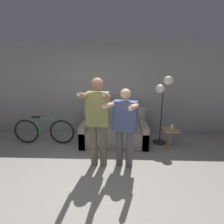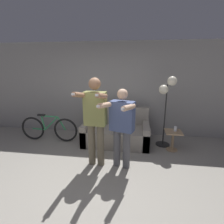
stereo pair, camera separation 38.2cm
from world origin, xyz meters
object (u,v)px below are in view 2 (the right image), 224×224
at_px(cat, 120,104).
at_px(bicycle, 49,129).
at_px(floor_lamp, 167,93).
at_px(side_table, 173,137).
at_px(person_right, 122,124).
at_px(person_left, 95,117).
at_px(couch, 116,133).
at_px(cup, 175,129).

relative_size(cat, bicycle, 0.33).
height_order(cat, bicycle, cat).
bearing_deg(cat, floor_lamp, -15.48).
distance_m(side_table, bicycle, 3.17).
bearing_deg(person_right, person_left, -163.21).
bearing_deg(couch, cat, 79.26).
bearing_deg(bicycle, cat, 14.06).
bearing_deg(person_right, bicycle, 170.93).
bearing_deg(couch, cup, -8.67).
xyz_separation_m(cat, bicycle, (-1.86, -0.47, -0.63)).
bearing_deg(cat, cup, -22.51).
relative_size(person_right, cat, 3.04).
height_order(floor_lamp, side_table, floor_lamp).
bearing_deg(couch, person_left, -104.29).
distance_m(cat, cup, 1.53).
bearing_deg(floor_lamp, cup, -49.10).
bearing_deg(couch, side_table, -9.63).
height_order(cup, bicycle, bicycle).
xyz_separation_m(person_left, cup, (1.70, 0.89, -0.49)).
height_order(person_right, floor_lamp, floor_lamp).
bearing_deg(person_left, couch, 80.03).
bearing_deg(floor_lamp, cat, 164.52).
height_order(couch, cup, couch).
relative_size(floor_lamp, side_table, 3.62).
bearing_deg(person_right, floor_lamp, 66.12).
bearing_deg(cat, person_left, -103.45).
bearing_deg(person_left, bicycle, 151.28).
distance_m(couch, cup, 1.46).
bearing_deg(cup, person_left, -152.40).
distance_m(person_right, bicycle, 2.32).
distance_m(floor_lamp, side_table, 1.05).
height_order(cat, floor_lamp, floor_lamp).
xyz_separation_m(person_left, bicycle, (-1.51, 0.98, -0.69)).
distance_m(couch, floor_lamp, 1.60).
height_order(person_left, cat, person_left).
height_order(person_right, bicycle, person_right).
distance_m(person_left, side_table, 2.00).
bearing_deg(cup, cat, 157.49).
bearing_deg(side_table, person_right, -142.83).
distance_m(cat, bicycle, 2.02).
bearing_deg(cat, bicycle, -165.94).
bearing_deg(side_table, bicycle, 177.97).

